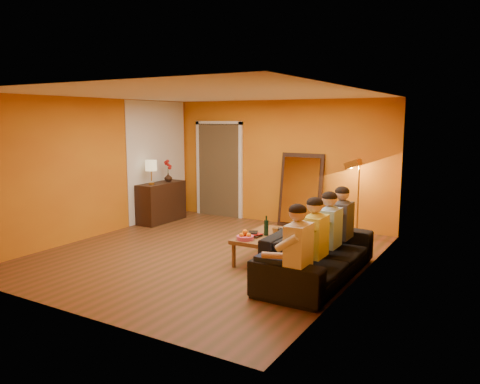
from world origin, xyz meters
The scene contains 27 objects.
room_shell centered at (0.00, 0.37, 1.30)m, with size 5.00×5.50×2.60m.
white_accent centered at (-2.48, 1.75, 1.30)m, with size 0.02×1.90×2.58m, color white.
doorway_recess centered at (-1.50, 2.83, 1.05)m, with size 1.06×0.30×2.10m, color #3F2D19.
door_jamb_left centered at (-2.07, 2.71, 1.05)m, with size 0.08×0.06×2.20m, color white.
door_jamb_right centered at (-0.93, 2.71, 1.05)m, with size 0.08×0.06×2.20m, color white.
door_header centered at (-1.50, 2.71, 2.12)m, with size 1.22×0.06×0.08m, color white.
mirror_frame centered at (0.55, 2.63, 0.76)m, with size 0.92×0.06×1.52m, color #301C10.
mirror_glass centered at (0.55, 2.59, 0.76)m, with size 0.78×0.02×1.36m, color white.
sideboard centered at (-2.24, 1.55, 0.42)m, with size 0.44×1.18×0.85m, color #301C10.
table_lamp centered at (-2.24, 1.25, 1.10)m, with size 0.24×0.24×0.51m, color beige, non-canonical shape.
sofa centered at (2.00, -0.15, 0.35)m, with size 0.94×2.40×0.70m, color black.
coffee_table centered at (0.98, 0.19, 0.21)m, with size 0.62×1.22×0.42m, color brown, non-canonical shape.
floor_lamp centered at (1.82, 2.35, 0.72)m, with size 0.30×0.24×1.44m, color gold, non-canonical shape.
dog centered at (1.53, -0.91, 0.30)m, with size 0.33×0.52×0.61m, color #A86B4C, non-canonical shape.
person_far_left centered at (2.13, -1.15, 0.61)m, with size 0.70×0.44×1.22m, color white, non-canonical shape.
person_mid_left centered at (2.13, -0.60, 0.61)m, with size 0.70×0.44×1.22m, color #E1DA4B, non-canonical shape.
person_mid_right centered at (2.13, -0.05, 0.61)m, with size 0.70×0.44×1.22m, color #94BBE4, non-canonical shape.
person_far_right centered at (2.13, 0.50, 0.61)m, with size 0.70×0.44×1.22m, color #36363B, non-canonical shape.
fruit_bowl centered at (0.88, -0.26, 0.50)m, with size 0.26×0.26×0.16m, color #D24A70, non-canonical shape.
wine_bottle centered at (1.03, 0.14, 0.58)m, with size 0.07×0.07×0.31m, color black.
tumbler centered at (1.10, 0.31, 0.47)m, with size 0.10×0.10×0.10m, color #B27F3F.
laptop centered at (1.16, 0.54, 0.43)m, with size 0.34×0.22×0.03m, color black.
book_lower centered at (0.80, -0.01, 0.43)m, with size 0.20×0.27×0.03m, color #301C10.
book_mid centered at (0.81, 0.00, 0.46)m, with size 0.18×0.25×0.02m, color #A71613.
book_upper centered at (0.80, -0.02, 0.47)m, with size 0.15×0.20×0.02m, color black.
vase centered at (-2.24, 1.80, 0.94)m, with size 0.17×0.17×0.18m, color #301C10.
flowers centered at (-2.24, 1.80, 1.21)m, with size 0.17×0.17×0.48m, color #A71613, non-canonical shape.
Camera 1 is at (4.27, -6.17, 2.23)m, focal length 35.00 mm.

